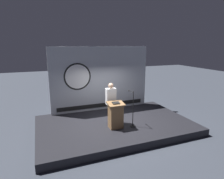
% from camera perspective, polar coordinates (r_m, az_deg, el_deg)
% --- Properties ---
extents(ground_plane, '(40.00, 40.00, 0.00)m').
position_cam_1_polar(ground_plane, '(8.49, 0.87, -11.47)').
color(ground_plane, '#383D47').
extents(stage_platform, '(6.40, 4.00, 0.30)m').
position_cam_1_polar(stage_platform, '(8.43, 0.88, -10.54)').
color(stage_platform, black).
rests_on(stage_platform, ground).
extents(banner_display, '(4.98, 0.12, 3.15)m').
position_cam_1_polar(banner_display, '(9.58, -3.44, 3.13)').
color(banner_display, '#B2B7C1').
rests_on(banner_display, stage_platform).
extents(podium, '(0.64, 0.50, 1.07)m').
position_cam_1_polar(podium, '(7.67, 1.09, -7.60)').
color(podium, olive).
rests_on(podium, stage_platform).
extents(speaker_person, '(0.40, 0.26, 1.73)m').
position_cam_1_polar(speaker_person, '(7.96, -0.35, -4.04)').
color(speaker_person, black).
rests_on(speaker_person, stage_platform).
extents(microphone_stand, '(0.24, 0.56, 1.46)m').
position_cam_1_polar(microphone_stand, '(7.86, 6.01, -7.20)').
color(microphone_stand, black).
rests_on(microphone_stand, stage_platform).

